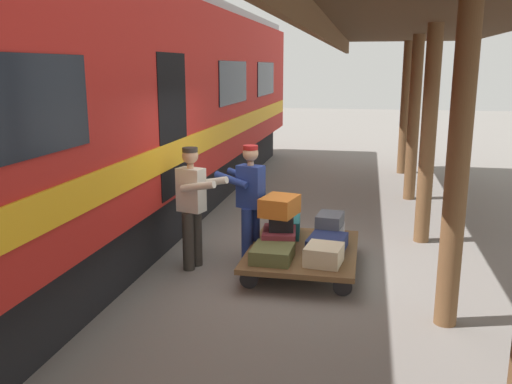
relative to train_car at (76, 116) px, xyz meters
The scene contains 15 objects.
ground_plane 3.85m from the train_car, behind, with size 60.00×60.00×0.00m, color slate.
platform_canopy 5.20m from the train_car, behind, with size 3.20×15.68×3.56m.
train_car is the anchor object (origin of this frame).
luggage_cart 3.84m from the train_car, behind, with size 1.48×1.97×0.31m.
suitcase_burgundy_valise 3.46m from the train_car, behind, with size 0.45×0.62×0.25m, color maroon.
suitcase_cream_canvas 4.12m from the train_car, 169.17° to the left, with size 0.44×0.48×0.24m, color beige.
suitcase_teal_softside 3.48m from the train_car, behind, with size 0.43×0.56×0.26m, color #1E666B.
suitcase_gray_aluminum 4.09m from the train_car, behind, with size 0.40×0.56×0.19m, color #9EA0A5.
suitcase_navy_fabric 4.07m from the train_car, behind, with size 0.48×0.61×0.19m, color navy.
suitcase_olive_duffel 3.55m from the train_car, 166.89° to the left, with size 0.51×0.58×0.18m, color brown.
suitcase_black_hardshell 3.38m from the train_car, behind, with size 0.33×0.39×0.20m, color black.
suitcase_slate_roller 4.01m from the train_car, behind, with size 0.35×0.49×0.18m, color #4C515B.
suitcase_orange_carryall 3.27m from the train_car, behind, with size 0.43×0.56×0.26m, color #CC6B23.
porter_in_overalls 2.83m from the train_car, behind, with size 0.73×0.57×1.70m.
porter_by_door 2.23m from the train_car, 168.17° to the left, with size 0.73×0.55×1.70m.
Camera 1 is at (-0.94, 7.35, 2.76)m, focal length 38.41 mm.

